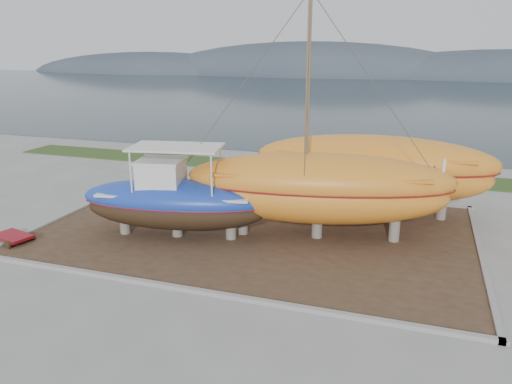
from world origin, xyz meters
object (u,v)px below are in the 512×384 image
(orange_sailboat, at_px, (321,122))
(red_trailer, at_px, (13,239))
(blue_caique, at_px, (176,192))
(white_dinghy, at_px, (168,197))
(orange_bare_hull, at_px, (372,176))

(orange_sailboat, distance_m, red_trailer, 13.43)
(blue_caique, xyz_separation_m, red_trailer, (-6.14, -2.72, -1.81))
(white_dinghy, height_order, orange_bare_hull, orange_bare_hull)
(white_dinghy, bearing_deg, red_trailer, -135.54)
(white_dinghy, relative_size, orange_bare_hull, 0.35)
(white_dinghy, xyz_separation_m, orange_bare_hull, (9.51, 2.46, 1.24))
(blue_caique, distance_m, orange_bare_hull, 9.29)
(blue_caique, relative_size, white_dinghy, 2.06)
(blue_caique, xyz_separation_m, orange_bare_hull, (7.38, 5.64, -0.09))
(white_dinghy, bearing_deg, blue_caique, -67.44)
(blue_caique, bearing_deg, white_dinghy, 113.15)
(white_dinghy, xyz_separation_m, red_trailer, (-4.01, -5.89, -0.48))
(orange_sailboat, relative_size, red_trailer, 4.62)
(blue_caique, xyz_separation_m, white_dinghy, (-2.13, 3.17, -1.34))
(orange_sailboat, height_order, red_trailer, orange_sailboat)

